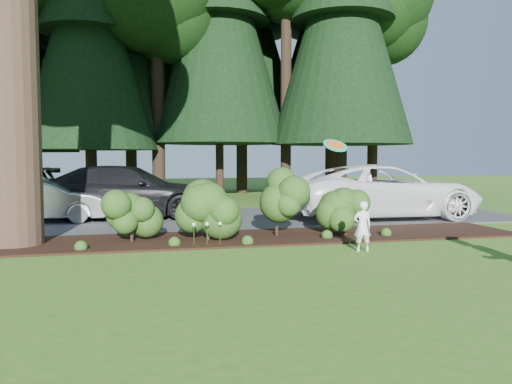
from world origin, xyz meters
TOP-DOWN VIEW (x-y plane):
  - ground at (0.00, 0.00)m, footprint 80.00×80.00m
  - mulch_bed at (0.00, 3.25)m, footprint 16.00×2.50m
  - driveway at (0.00, 7.50)m, footprint 22.00×6.00m
  - shrub_row at (0.77, 3.14)m, footprint 6.53×1.60m
  - lily_cluster at (-0.30, 2.40)m, footprint 0.69×0.09m
  - tree_wall at (0.25, 16.38)m, footprint 25.66×12.15m
  - car_silver_wagon at (-4.78, 7.68)m, footprint 4.14×1.67m
  - car_white_suv at (6.04, 6.22)m, footprint 6.45×3.03m
  - car_dark_suv at (-2.21, 8.39)m, footprint 6.32×3.46m
  - child at (2.92, 1.05)m, footprint 0.42×0.30m
  - frisbee at (2.33, 1.19)m, footprint 0.56×0.48m

SIDE VIEW (x-z plane):
  - ground at x=0.00m, z-range 0.00..0.00m
  - driveway at x=0.00m, z-range 0.00..0.03m
  - mulch_bed at x=0.00m, z-range 0.00..0.05m
  - lily_cluster at x=-0.30m, z-range 0.21..0.78m
  - child at x=2.92m, z-range 0.00..1.10m
  - car_silver_wagon at x=-4.78m, z-range 0.03..1.37m
  - shrub_row at x=0.77m, z-range 0.00..1.61m
  - car_dark_suv at x=-2.21m, z-range 0.03..1.77m
  - car_white_suv at x=6.04m, z-range 0.03..1.81m
  - frisbee at x=2.33m, z-range 2.15..2.47m
  - tree_wall at x=0.25m, z-range 0.96..18.05m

